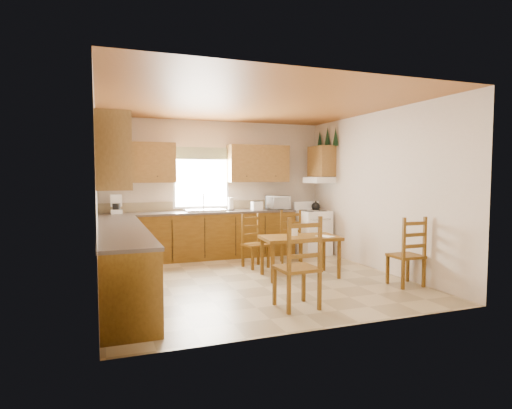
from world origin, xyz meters
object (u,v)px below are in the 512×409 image
object	(u,v)px
chair_near_right	(406,251)
stove	(312,233)
chair_near_left	(297,262)
dining_table	(300,256)
microwave	(278,203)
chair_far_right	(291,237)
chair_far_left	(256,241)

from	to	relation	value
chair_near_right	stove	bearing A→B (deg)	-87.22
chair_near_left	dining_table	bearing A→B (deg)	-120.05
stove	microwave	world-z (taller)	microwave
chair_near_left	microwave	bearing A→B (deg)	-112.01
stove	microwave	bearing A→B (deg)	147.10
microwave	dining_table	xyz separation A→B (m)	(-0.46, -1.99, -0.73)
chair_near_right	chair_far_right	distance (m)	2.22
chair_near_right	chair_near_left	bearing A→B (deg)	11.65
chair_far_left	chair_far_right	size ratio (longest dim) A/B	0.96
dining_table	chair_near_left	bearing A→B (deg)	-112.59
dining_table	chair_far_right	bearing A→B (deg)	77.59
microwave	dining_table	size ratio (longest dim) A/B	0.37
stove	microwave	distance (m)	0.94
microwave	chair_far_left	distance (m)	1.54
stove	dining_table	world-z (taller)	stove
chair_near_left	chair_near_right	size ratio (longest dim) A/B	1.11
dining_table	chair_far_right	size ratio (longest dim) A/B	1.26
dining_table	chair_far_right	distance (m)	1.04
stove	dining_table	size ratio (longest dim) A/B	0.72
stove	chair_far_left	xyz separation A→B (m)	(-1.53, -0.77, 0.02)
microwave	chair_near_left	bearing A→B (deg)	-94.95
chair_near_left	chair_near_right	distance (m)	2.01
chair_near_left	chair_near_right	xyz separation A→B (m)	(1.96, 0.40, -0.05)
chair_far_left	chair_near_right	bearing A→B (deg)	-62.72
stove	chair_far_right	bearing A→B (deg)	-144.67
chair_far_right	chair_near_right	bearing A→B (deg)	-45.14
dining_table	chair_far_right	world-z (taller)	chair_far_right
dining_table	microwave	bearing A→B (deg)	81.81
stove	microwave	xyz separation A→B (m)	(-0.63, 0.34, 0.62)
stove	chair_near_left	size ratio (longest dim) A/B	0.78
microwave	chair_near_right	size ratio (longest dim) A/B	0.45
microwave	chair_near_left	world-z (taller)	microwave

